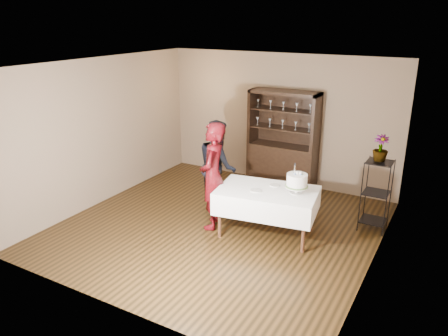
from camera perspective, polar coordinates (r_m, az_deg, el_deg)
The scene contains 14 objects.
floor at distance 7.49m, azimuth -0.63°, elevation -7.63°, with size 5.00×5.00×0.00m, color black.
ceiling at distance 6.71m, azimuth -0.71°, elevation 13.38°, with size 5.00×5.00×0.00m, color silver.
back_wall at distance 9.16m, azimuth 7.23°, elevation 6.28°, with size 5.00×0.02×2.70m, color brown.
wall_left at distance 8.47m, azimuth -15.52°, elevation 4.65°, with size 0.02×5.00×2.70m, color brown.
wall_right at distance 6.19m, azimuth 19.82°, elevation -1.18°, with size 0.02×5.00×2.70m, color brown.
china_hutch at distance 9.04m, azimuth 7.62°, elevation 1.59°, with size 1.40×0.48×2.00m.
plant_etagere at distance 7.57m, azimuth 19.26°, elevation -3.06°, with size 0.42×0.42×1.20m.
cake_table at distance 7.02m, azimuth 5.64°, elevation -4.24°, with size 1.69×1.19×0.78m.
woman at distance 7.16m, azimuth -1.48°, elevation -1.06°, with size 0.66×0.43×1.80m, color #310408.
man at distance 7.88m, azimuth -0.86°, elevation 0.35°, with size 0.81×0.63×1.66m, color black.
cake at distance 6.81m, azimuth 9.50°, elevation -1.73°, with size 0.37×0.37×0.49m.
plate_near at distance 6.89m, azimuth 4.20°, elevation -2.94°, with size 0.18×0.18×0.01m, color silver.
plate_far at distance 7.13m, azimuth 6.63°, elevation -2.26°, with size 0.16×0.16×0.01m, color silver.
potted_plant at distance 7.37m, azimuth 19.78°, elevation 2.45°, with size 0.24×0.24×0.42m, color #486D33.
Camera 1 is at (3.35, -5.78, 3.40)m, focal length 35.00 mm.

